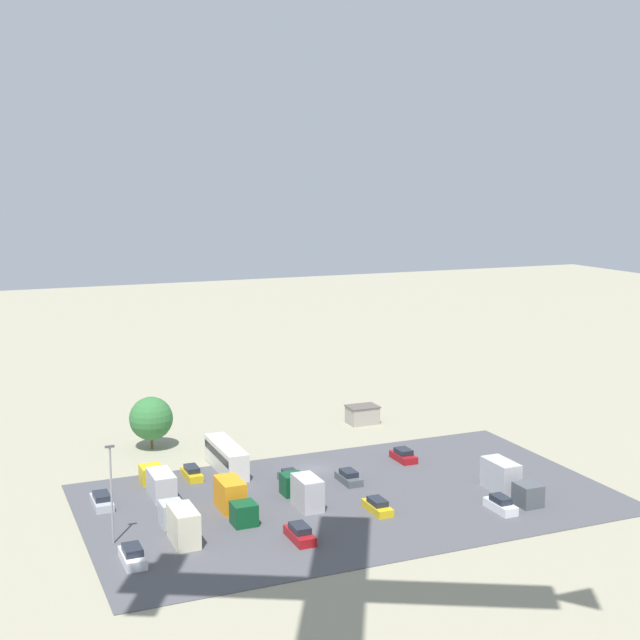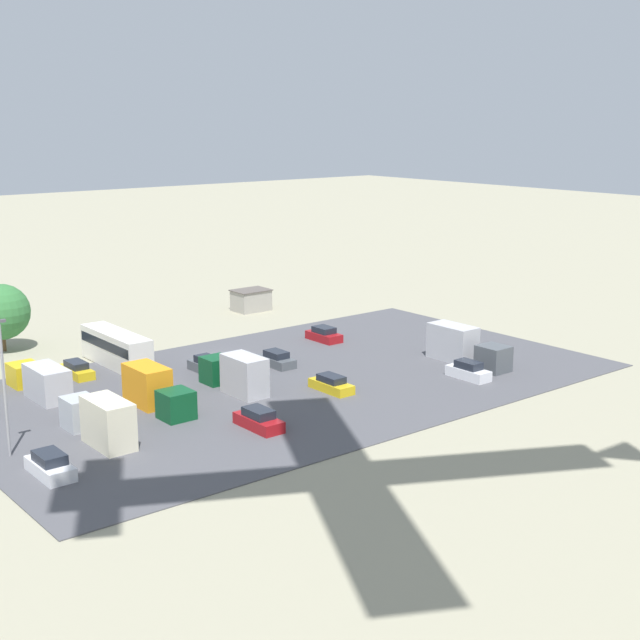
% 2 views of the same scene
% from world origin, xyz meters
% --- Properties ---
extents(ground_plane, '(400.00, 400.00, 0.00)m').
position_xyz_m(ground_plane, '(0.00, 0.00, 0.00)').
color(ground_plane, gray).
extents(parking_lot_surface, '(58.25, 33.85, 0.08)m').
position_xyz_m(parking_lot_surface, '(0.00, 10.90, 0.04)').
color(parking_lot_surface, '#4C4C51').
rests_on(parking_lot_surface, ground).
extents(shed_building, '(4.47, 3.37, 2.64)m').
position_xyz_m(shed_building, '(-14.72, -16.34, 1.33)').
color(shed_building, '#9E998E').
rests_on(shed_building, ground).
extents(bus, '(2.56, 10.45, 3.31)m').
position_xyz_m(bus, '(9.81, -3.71, 1.86)').
color(bus, silver).
rests_on(bus, ground).
extents(parked_car_0, '(1.83, 4.19, 1.48)m').
position_xyz_m(parked_car_0, '(-2.08, 6.20, 0.70)').
color(parked_car_0, '#4C5156').
rests_on(parked_car_0, ground).
extents(parked_car_1, '(1.97, 4.15, 1.52)m').
position_xyz_m(parked_car_1, '(-11.92, 1.44, 0.71)').
color(parked_car_1, maroon).
rests_on(parked_car_1, ground).
extents(parked_car_2, '(1.84, 4.54, 1.58)m').
position_xyz_m(parked_car_2, '(9.44, 19.60, 0.74)').
color(parked_car_2, maroon).
rests_on(parked_car_2, ground).
extents(parked_car_3, '(1.71, 4.27, 1.64)m').
position_xyz_m(parked_car_3, '(-13.32, 20.75, 0.76)').
color(parked_car_3, silver).
rests_on(parked_car_3, ground).
extents(parked_car_4, '(1.70, 4.49, 1.44)m').
position_xyz_m(parked_car_4, '(14.45, -2.60, 0.68)').
color(parked_car_4, gold).
rests_on(parked_car_4, ground).
extents(parked_car_5, '(1.74, 4.43, 1.43)m').
position_xyz_m(parked_car_5, '(-1.05, 15.77, 0.67)').
color(parked_car_5, gold).
rests_on(parked_car_5, ground).
extents(parked_car_6, '(1.94, 4.74, 1.46)m').
position_xyz_m(parked_car_6, '(25.91, 2.62, 0.69)').
color(parked_car_6, '#ADB2B7').
rests_on(parked_car_6, ground).
extents(parked_car_7, '(1.94, 4.47, 1.62)m').
position_xyz_m(parked_car_7, '(25.69, 18.39, 0.76)').
color(parked_car_7, silver).
rests_on(parked_car_7, ground).
extents(parked_car_8, '(1.79, 4.52, 1.57)m').
position_xyz_m(parked_car_8, '(4.34, 4.00, 0.73)').
color(parked_car_8, '#4C5156').
rests_on(parked_car_8, ground).
extents(parked_truck_0, '(2.47, 9.04, 3.51)m').
position_xyz_m(parked_truck_0, '(-16.96, 16.87, 1.69)').
color(parked_truck_0, '#4C5156').
rests_on(parked_truck_0, ground).
extents(parked_truck_1, '(2.45, 9.13, 2.88)m').
position_xyz_m(parked_truck_1, '(19.26, 0.94, 1.40)').
color(parked_truck_1, gold).
rests_on(parked_truck_1, ground).
extents(parked_truck_2, '(2.45, 8.18, 3.33)m').
position_xyz_m(parked_truck_2, '(13.27, 10.27, 1.60)').
color(parked_truck_2, '#0C4723').
rests_on(parked_truck_2, ground).
extents(parked_truck_3, '(2.34, 7.84, 3.45)m').
position_xyz_m(parked_truck_3, '(5.47, 10.59, 1.66)').
color(parked_truck_3, '#0C4723').
rests_on(parked_truck_3, ground).
extents(parked_truck_4, '(2.31, 8.59, 3.53)m').
position_xyz_m(parked_truck_4, '(20.15, 14.44, 1.70)').
color(parked_truck_4, '#ADB2B7').
rests_on(parked_truck_4, ground).
extents(tree_near_shed, '(5.73, 5.73, 7.00)m').
position_xyz_m(tree_near_shed, '(16.27, -16.15, 4.14)').
color(tree_near_shed, brown).
rests_on(tree_near_shed, ground).
extents(light_pole_lot_centre, '(0.90, 0.28, 9.94)m').
position_xyz_m(light_pole_lot_centre, '(26.56, 13.23, 5.49)').
color(light_pole_lot_centre, gray).
rests_on(light_pole_lot_centre, ground).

